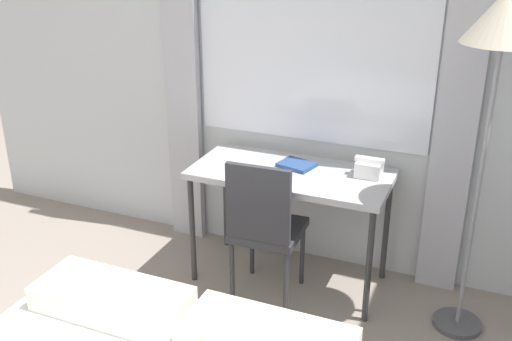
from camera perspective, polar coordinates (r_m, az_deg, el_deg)
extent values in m
cube|color=silver|center=(3.82, 3.33, 10.48)|extent=(4.97, 0.05, 2.70)
cube|color=white|center=(3.70, 5.46, 13.95)|extent=(1.50, 0.01, 1.50)
cube|color=#B2B2BC|center=(4.07, -7.13, 10.39)|extent=(0.24, 0.06, 2.60)
cube|color=#B2B2BC|center=(3.56, 18.97, 7.52)|extent=(0.24, 0.06, 2.60)
cube|color=#B2B2B7|center=(3.63, 3.34, -0.35)|extent=(1.20, 0.57, 0.04)
cylinder|color=#333333|center=(3.80, -6.08, -5.68)|extent=(0.04, 0.04, 0.72)
cylinder|color=#333333|center=(3.46, 10.69, -9.05)|extent=(0.04, 0.04, 0.72)
cylinder|color=#333333|center=(4.19, -2.89, -2.73)|extent=(0.04, 0.04, 0.72)
cylinder|color=#333333|center=(3.88, 12.30, -5.43)|extent=(0.04, 0.04, 0.72)
cube|color=#333338|center=(3.61, 1.18, -5.67)|extent=(0.42, 0.42, 0.05)
cube|color=#333338|center=(3.35, 0.19, -3.24)|extent=(0.38, 0.05, 0.46)
cylinder|color=#333338|center=(3.65, -2.30, -9.64)|extent=(0.03, 0.03, 0.42)
cylinder|color=#333338|center=(3.55, 2.86, -10.66)|extent=(0.03, 0.03, 0.42)
cylinder|color=#333338|center=(3.92, -0.39, -7.14)|extent=(0.03, 0.03, 0.42)
cylinder|color=#333338|center=(3.83, 4.43, -8.00)|extent=(0.03, 0.03, 0.42)
cube|color=silver|center=(2.90, -13.53, -11.79)|extent=(0.72, 0.32, 0.12)
cube|color=silver|center=(2.59, 1.12, -15.90)|extent=(0.72, 0.32, 0.12)
cylinder|color=#4C4C51|center=(3.75, 18.59, -13.62)|extent=(0.27, 0.27, 0.03)
cylinder|color=gray|center=(3.34, 20.33, -2.29)|extent=(0.02, 0.02, 1.60)
cone|color=beige|center=(3.09, 22.72, 13.51)|extent=(0.40, 0.40, 0.26)
cube|color=white|center=(3.59, 10.71, 0.15)|extent=(0.15, 0.13, 0.09)
cube|color=white|center=(3.57, 10.78, 1.01)|extent=(0.17, 0.05, 0.02)
cube|color=navy|center=(3.68, 3.89, 0.54)|extent=(0.24, 0.21, 0.02)
cube|color=white|center=(3.68, 3.89, 0.61)|extent=(0.23, 0.20, 0.01)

